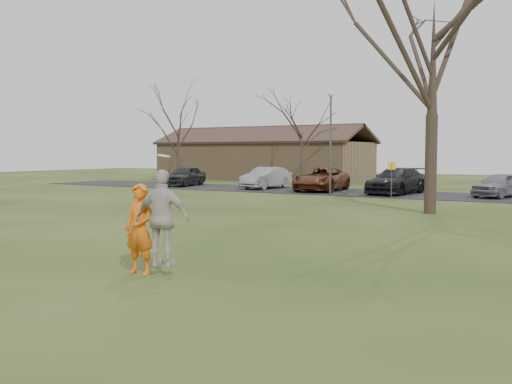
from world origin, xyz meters
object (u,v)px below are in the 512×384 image
car_0 (185,176)px  car_1 (266,178)px  catching_play (163,218)px  big_tree (433,48)px  car_3 (397,181)px  car_2 (321,179)px  player_defender (140,229)px  building (263,159)px  car_4 (500,185)px  lamp_post (331,130)px

car_0 → car_1: car_0 is taller
catching_play → big_tree: big_tree is taller
car_3 → big_tree: bearing=-59.1°
car_2 → car_3: (5.14, -0.06, 0.02)m
big_tree → car_0: bearing=155.0°
car_2 → big_tree: big_tree is taller
player_defender → car_1: player_defender is taller
building → big_tree: size_ratio=1.47×
building → big_tree: 32.23m
car_4 → lamp_post: (-9.21, -3.01, 3.22)m
car_4 → car_0: bearing=-160.7°
car_2 → lamp_post: lamp_post is taller
car_4 → big_tree: (-1.21, -10.51, 6.25)m
player_defender → car_1: size_ratio=0.42×
car_1 → catching_play: size_ratio=1.94×
player_defender → car_4: player_defender is taller
catching_play → lamp_post: size_ratio=0.38×
lamp_post → big_tree: bearing=-43.2°
car_0 → catching_play: bearing=-64.1°
car_1 → building: (-7.79, 12.69, 1.13)m
car_4 → car_1: bearing=-161.7°
car_1 → car_2: (4.40, -0.20, 0.02)m
car_2 → car_4: (11.02, 0.40, -0.07)m
car_0 → catching_play: (19.65, -25.40, 0.43)m
car_4 → catching_play: bearing=-78.3°
car_4 → catching_play: 26.22m
car_3 → lamp_post: (-3.33, -2.56, 3.13)m
car_2 → lamp_post: size_ratio=0.90×
car_3 → building: building is taller
big_tree → player_defender: bearing=-97.7°
player_defender → car_2: (-7.70, 25.70, -0.15)m
car_4 → building: bearing=169.3°
player_defender → car_3: (-2.56, 25.65, -0.13)m
car_1 → catching_play: catching_play is taller
car_1 → building: building is taller
car_0 → car_2: (11.32, 0.27, 0.01)m
player_defender → car_2: size_ratio=0.35×
car_0 → car_4: car_0 is taller
car_4 → big_tree: big_tree is taller
car_0 → car_4: size_ratio=1.08×
car_2 → big_tree: size_ratio=0.40×
car_0 → building: bearing=81.9°
car_1 → car_3: car_3 is taller
catching_play → car_1: bearing=116.2°
car_4 → lamp_post: bearing=-144.3°
building → car_4: bearing=-28.3°
car_0 → car_3: bearing=-11.1°
player_defender → car_1: 28.58m
building → big_tree: bearing=-46.3°
car_3 → big_tree: big_tree is taller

